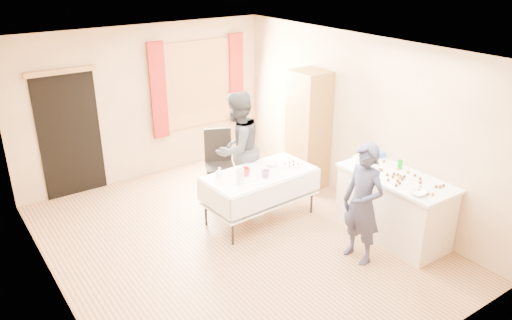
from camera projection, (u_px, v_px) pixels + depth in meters
floor at (234, 242)px, 6.85m from camera, size 4.50×5.50×0.02m
ceiling at (230, 50)px, 5.83m from camera, size 4.50×5.50×0.02m
wall_back at (145, 103)px, 8.43m from camera, size 4.50×0.02×2.60m
wall_front at (405, 253)px, 4.25m from camera, size 4.50×0.02×2.60m
wall_left at (47, 200)px, 5.15m from camera, size 0.02×5.50×2.60m
wall_right at (359, 121)px, 7.53m from camera, size 0.02×5.50×2.60m
window_frame at (198, 84)px, 8.85m from camera, size 1.32×0.06×1.52m
window_pane at (198, 84)px, 8.84m from camera, size 1.20×0.02×1.40m
curtain_left at (158, 91)px, 8.40m from camera, size 0.28×0.06×1.65m
curtain_right at (236, 78)px, 9.22m from camera, size 0.28×0.06×1.65m
doorway at (70, 135)px, 7.84m from camera, size 0.95×0.04×2.00m
door_lintel at (61, 71)px, 7.42m from camera, size 1.05×0.06×0.08m
cabinet at (308, 130)px, 8.15m from camera, size 0.50×0.60×1.95m
counter at (394, 206)px, 6.82m from camera, size 0.75×1.58×0.91m
party_table at (260, 192)px, 7.25m from camera, size 1.66×0.91×0.75m
chair at (220, 175)px, 8.09m from camera, size 0.58×0.58×1.06m
girl at (363, 204)px, 6.17m from camera, size 0.63×0.46×1.57m
woman at (237, 149)px, 7.59m from camera, size 1.25×1.16×1.79m
soda_can at (400, 164)px, 6.85m from camera, size 0.08×0.08×0.12m
mixing_bowl at (418, 193)px, 6.12m from camera, size 0.24×0.24×0.05m
foam_block at (359, 159)px, 7.09m from camera, size 0.17×0.14×0.08m
blue_basket at (375, 154)px, 7.24m from camera, size 0.33×0.24×0.08m
pitcher at (240, 176)px, 6.75m from camera, size 0.13×0.13×0.22m
cup_red at (245, 172)px, 7.02m from camera, size 0.15×0.15×0.11m
cup_rainbow at (265, 174)px, 6.95m from camera, size 0.14×0.14×0.11m
small_bowl at (272, 164)px, 7.34m from camera, size 0.29×0.29×0.06m
pastry_tray at (291, 165)px, 7.35m from camera, size 0.33×0.29×0.02m
bottle at (219, 173)px, 6.92m from camera, size 0.12×0.12×0.16m
cake_balls at (404, 178)px, 6.53m from camera, size 0.53×1.10×0.04m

